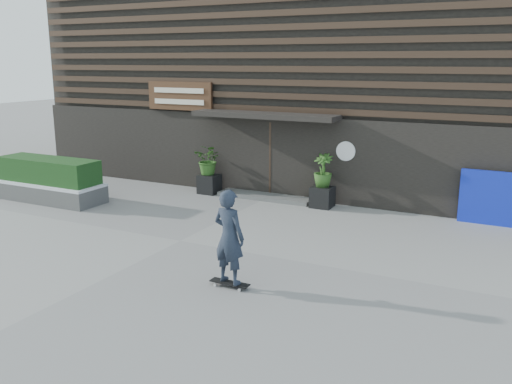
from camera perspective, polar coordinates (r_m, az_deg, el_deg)
The scene contains 12 objects.
ground at distance 13.12m, azimuth -7.82°, elevation -5.02°, with size 80.00×80.00×0.00m, color gray.
entrance_step at distance 16.93m, azimuth 1.02°, elevation -0.45°, with size 3.00×0.80×0.12m, color #50504E.
planter_pot_left at distance 17.60m, azimuth -4.83°, elevation 0.84°, with size 0.60×0.60×0.60m, color black.
bamboo_left at distance 17.44m, azimuth -4.88°, elevation 3.34°, with size 0.86×0.75×0.96m, color #2D591E.
planter_pot_right at distance 15.97m, azimuth 6.86°, elevation -0.51°, with size 0.60×0.60×0.60m, color black.
bamboo_right at distance 15.81m, azimuth 6.93°, elevation 2.24°, with size 0.54×0.54×0.96m, color #2D591E.
raised_bed at distance 17.77m, azimuth -20.47°, elevation -0.01°, with size 3.50×1.20×0.50m, color #444542.
snow_layer at distance 17.71m, azimuth -20.55°, elevation 0.90°, with size 3.50×1.20×0.08m, color white.
hedge at distance 17.64m, azimuth -20.65°, elevation 2.14°, with size 3.30×1.00×0.70m, color #153914.
blue_tarp at distance 15.30m, azimuth 23.01°, elevation -0.58°, with size 1.49×0.12×1.40m, color #0D1DAF.
building at distance 21.38m, azimuth 7.52°, elevation 12.97°, with size 18.00×11.00×8.00m.
skateboarder at distance 10.13m, azimuth -2.79°, elevation -4.67°, with size 0.78×0.53×1.87m.
Camera 1 is at (7.16, -10.19, 4.13)m, focal length 38.75 mm.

